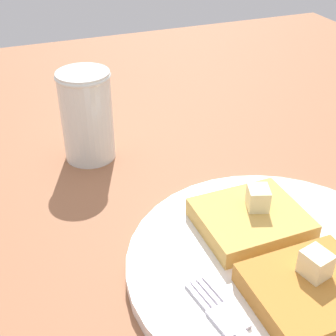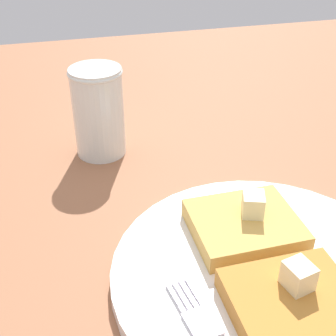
# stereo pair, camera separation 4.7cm
# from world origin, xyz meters

# --- Properties ---
(table_surface) EXTENTS (1.28, 1.28, 0.03)m
(table_surface) POSITION_xyz_m (0.00, 0.00, 0.01)
(table_surface) COLOR #945D3E
(table_surface) RESTS_ON ground
(plate) EXTENTS (0.26, 0.26, 0.01)m
(plate) POSITION_xyz_m (0.06, 0.10, 0.04)
(plate) COLOR white
(plate) RESTS_ON table_surface
(toast_slice_left) EXTENTS (0.08, 0.10, 0.02)m
(toast_slice_left) POSITION_xyz_m (0.01, 0.10, 0.05)
(toast_slice_left) COLOR gold
(toast_slice_left) RESTS_ON plate
(toast_slice_middle) EXTENTS (0.08, 0.10, 0.02)m
(toast_slice_middle) POSITION_xyz_m (0.11, 0.10, 0.05)
(toast_slice_middle) COLOR #B3732D
(toast_slice_middle) RESTS_ON plate
(butter_pat_primary) EXTENTS (0.03, 0.02, 0.02)m
(butter_pat_primary) POSITION_xyz_m (0.01, 0.11, 0.07)
(butter_pat_primary) COLOR beige
(butter_pat_primary) RESTS_ON toast_slice_left
(butter_pat_secondary) EXTENTS (0.02, 0.02, 0.02)m
(butter_pat_secondary) POSITION_xyz_m (0.10, 0.10, 0.07)
(butter_pat_secondary) COLOR beige
(butter_pat_secondary) RESTS_ON toast_slice_middle
(syrup_jar) EXTENTS (0.06, 0.06, 0.11)m
(syrup_jar) POSITION_xyz_m (-0.19, -0.01, 0.08)
(syrup_jar) COLOR #3A1509
(syrup_jar) RESTS_ON table_surface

